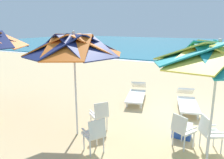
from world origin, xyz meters
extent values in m
plane|color=#D3B784|center=(0.00, 0.00, 0.00)|extent=(80.00, 80.00, 0.00)
cube|color=teal|center=(0.00, 28.86, 0.05)|extent=(80.00, 36.00, 0.10)
cube|color=white|center=(0.00, 10.56, 0.01)|extent=(80.00, 0.70, 0.01)
cylinder|color=silver|center=(0.37, -2.35, 1.13)|extent=(0.05, 0.05, 2.27)
cube|color=teal|center=(0.13, -1.77, 2.40)|extent=(1.38, 1.45, 0.52)
cube|color=#EFDB4C|center=(-0.20, -2.11, 2.40)|extent=(1.49, 1.36, 0.52)
cube|color=teal|center=(-0.20, -2.59, 2.40)|extent=(1.45, 1.38, 0.52)
cube|color=#EFDB4C|center=(0.13, -2.92, 2.40)|extent=(1.36, 1.49, 0.52)
sphere|color=silver|center=(0.37, -2.35, 2.67)|extent=(0.08, 0.08, 0.08)
cube|color=white|center=(0.41, -1.80, 0.44)|extent=(0.60, 0.60, 0.05)
cube|color=white|center=(0.23, -1.90, 0.67)|extent=(0.29, 0.41, 0.40)
cube|color=white|center=(0.30, -1.62, 0.55)|extent=(0.36, 0.23, 0.03)
cube|color=white|center=(0.51, -1.97, 0.55)|extent=(0.36, 0.23, 0.03)
cylinder|color=white|center=(0.47, -1.56, 0.21)|extent=(0.04, 0.04, 0.41)
cylinder|color=white|center=(0.65, -1.86, 0.21)|extent=(0.04, 0.04, 0.41)
cylinder|color=white|center=(0.16, -1.73, 0.21)|extent=(0.04, 0.04, 0.41)
cylinder|color=white|center=(0.34, -2.04, 0.21)|extent=(0.04, 0.04, 0.41)
cube|color=white|center=(-0.22, -1.92, 0.44)|extent=(0.60, 0.60, 0.05)
cube|color=white|center=(-0.31, -2.09, 0.67)|extent=(0.41, 0.29, 0.40)
cube|color=white|center=(-0.39, -1.82, 0.55)|extent=(0.23, 0.36, 0.03)
cube|color=white|center=(-0.04, -2.02, 0.55)|extent=(0.23, 0.36, 0.03)
cylinder|color=white|center=(-0.28, -1.68, 0.21)|extent=(0.04, 0.04, 0.41)
cylinder|color=white|center=(0.02, -1.85, 0.21)|extent=(0.04, 0.04, 0.41)
cylinder|color=white|center=(-0.46, -1.99, 0.21)|extent=(0.04, 0.04, 0.41)
cylinder|color=white|center=(-0.15, -2.16, 0.21)|extent=(0.04, 0.04, 0.41)
cylinder|color=silver|center=(-2.95, -2.56, 1.15)|extent=(0.05, 0.05, 2.29)
cube|color=orange|center=(-2.39, -2.32, 2.47)|extent=(1.41, 1.34, 0.55)
cube|color=navy|center=(-2.72, -1.99, 2.47)|extent=(1.34, 1.42, 0.55)
cube|color=orange|center=(-3.19, -1.99, 2.47)|extent=(1.34, 1.41, 0.55)
cube|color=navy|center=(-3.52, -2.32, 2.47)|extent=(1.42, 1.34, 0.55)
cube|color=orange|center=(-3.52, -2.79, 2.47)|extent=(1.41, 1.34, 0.55)
cube|color=navy|center=(-3.19, -3.12, 2.47)|extent=(1.34, 1.42, 0.55)
cube|color=orange|center=(-2.72, -3.12, 2.47)|extent=(1.34, 1.41, 0.55)
cube|color=navy|center=(-2.39, -2.79, 2.47)|extent=(1.42, 1.34, 0.55)
sphere|color=silver|center=(-2.95, -2.56, 2.79)|extent=(0.08, 0.08, 0.08)
cube|color=white|center=(-2.10, -3.09, 0.44)|extent=(0.61, 0.61, 0.05)
cube|color=white|center=(-1.93, -3.20, 0.67)|extent=(0.30, 0.40, 0.40)
cube|color=white|center=(-2.21, -3.26, 0.55)|extent=(0.36, 0.25, 0.03)
cube|color=white|center=(-1.99, -2.92, 0.55)|extent=(0.36, 0.25, 0.03)
cylinder|color=white|center=(-2.34, -3.14, 0.21)|extent=(0.04, 0.04, 0.41)
cylinder|color=white|center=(-2.16, -2.85, 0.21)|extent=(0.04, 0.04, 0.41)
cylinder|color=white|center=(-2.05, -3.33, 0.21)|extent=(0.04, 0.04, 0.41)
cylinder|color=white|center=(-1.86, -3.03, 0.21)|extent=(0.04, 0.04, 0.41)
cube|color=white|center=(-2.57, -2.02, 0.44)|extent=(0.62, 0.62, 0.05)
cube|color=white|center=(-2.41, -2.14, 0.67)|extent=(0.33, 0.39, 0.40)
cube|color=white|center=(-2.69, -2.18, 0.55)|extent=(0.34, 0.27, 0.03)
cube|color=white|center=(-2.45, -1.86, 0.55)|extent=(0.34, 0.27, 0.03)
cylinder|color=white|center=(-2.81, -2.05, 0.21)|extent=(0.04, 0.04, 0.41)
cylinder|color=white|center=(-2.60, -1.77, 0.21)|extent=(0.04, 0.04, 0.41)
cylinder|color=white|center=(-2.53, -2.27, 0.21)|extent=(0.04, 0.04, 0.41)
cylinder|color=white|center=(-2.32, -1.99, 0.21)|extent=(0.04, 0.04, 0.41)
cube|color=orange|center=(-5.87, -2.27, 2.51)|extent=(1.39, 1.34, 0.56)
cube|color=navy|center=(-6.19, -1.95, 2.51)|extent=(1.32, 1.43, 0.56)
cube|color=white|center=(-0.46, 0.58, 0.25)|extent=(1.03, 1.80, 0.06)
cube|color=white|center=(-0.72, 1.60, 0.44)|extent=(0.71, 0.61, 0.36)
cube|color=white|center=(-0.06, 0.02, 0.11)|extent=(0.06, 0.06, 0.22)
cube|color=white|center=(-0.56, -0.10, 0.11)|extent=(0.06, 0.06, 0.22)
cube|color=white|center=(-0.37, 1.26, 0.11)|extent=(0.06, 0.06, 0.22)
cube|color=white|center=(-0.87, 1.13, 0.11)|extent=(0.06, 0.06, 0.22)
cube|color=white|center=(-2.43, 0.65, 0.25)|extent=(1.04, 1.80, 0.06)
cube|color=white|center=(-2.69, 1.67, 0.44)|extent=(0.71, 0.61, 0.36)
cube|color=white|center=(-2.03, 0.10, 0.11)|extent=(0.06, 0.06, 0.22)
cube|color=white|center=(-2.52, -0.03, 0.11)|extent=(0.06, 0.06, 0.22)
cube|color=white|center=(-2.34, 1.33, 0.11)|extent=(0.06, 0.06, 0.22)
cube|color=white|center=(-2.83, 1.21, 0.11)|extent=(0.06, 0.06, 0.22)
cube|color=blue|center=(-0.32, -1.45, 0.18)|extent=(0.48, 0.32, 0.36)
cube|color=white|center=(-0.32, -1.45, 0.38)|extent=(0.50, 0.34, 0.04)
camera|label=1|loc=(0.44, -7.19, 2.95)|focal=35.61mm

